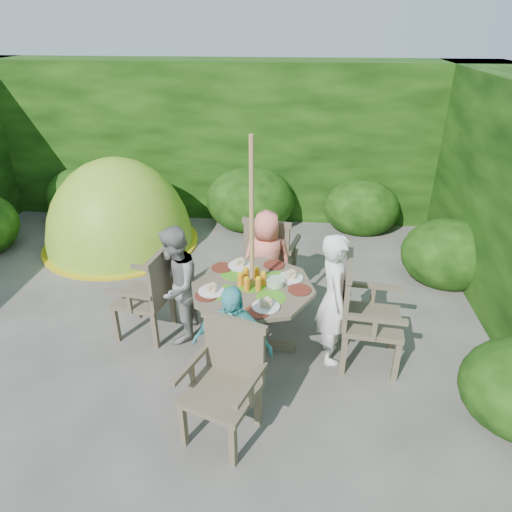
# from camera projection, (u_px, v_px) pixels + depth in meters

# --- Properties ---
(ground) EXTENTS (60.00, 60.00, 0.00)m
(ground) POSITION_uv_depth(u_px,v_px,m) (158.00, 348.00, 4.76)
(ground) COLOR #4B4843
(ground) RESTS_ON ground
(hedge_enclosure) EXTENTS (9.00, 9.00, 2.50)m
(hedge_enclosure) POSITION_uv_depth(u_px,v_px,m) (181.00, 192.00, 5.36)
(hedge_enclosure) COLOR black
(hedge_enclosure) RESTS_ON ground
(patio_table) EXTENTS (1.39, 1.39, 0.88)m
(patio_table) POSITION_uv_depth(u_px,v_px,m) (252.00, 295.00, 4.52)
(patio_table) COLOR #494030
(patio_table) RESTS_ON ground
(parasol_pole) EXTENTS (0.05, 0.05, 2.20)m
(parasol_pole) POSITION_uv_depth(u_px,v_px,m) (252.00, 252.00, 4.30)
(parasol_pole) COLOR olive
(parasol_pole) RESTS_ON ground
(garden_chair_right) EXTENTS (0.62, 0.68, 1.05)m
(garden_chair_right) POSITION_uv_depth(u_px,v_px,m) (363.00, 313.00, 4.35)
(garden_chair_right) COLOR #494030
(garden_chair_right) RESTS_ON ground
(garden_chair_left) EXTENTS (0.60, 0.65, 0.96)m
(garden_chair_left) POSITION_uv_depth(u_px,v_px,m) (150.00, 292.00, 4.76)
(garden_chair_left) COLOR #494030
(garden_chair_left) RESTS_ON ground
(garden_chair_back) EXTENTS (0.69, 0.64, 0.99)m
(garden_chair_back) POSITION_uv_depth(u_px,v_px,m) (270.00, 254.00, 5.51)
(garden_chair_back) COLOR #494030
(garden_chair_back) RESTS_ON ground
(garden_chair_front) EXTENTS (0.72, 0.67, 0.96)m
(garden_chair_front) POSITION_uv_depth(u_px,v_px,m) (226.00, 379.00, 3.61)
(garden_chair_front) COLOR #494030
(garden_chair_front) RESTS_ON ground
(child_right) EXTENTS (0.38, 0.53, 1.35)m
(child_right) POSITION_uv_depth(u_px,v_px,m) (334.00, 299.00, 4.35)
(child_right) COLOR white
(child_right) RESTS_ON ground
(child_left) EXTENTS (0.49, 0.63, 1.27)m
(child_left) POSITION_uv_depth(u_px,v_px,m) (176.00, 285.00, 4.66)
(child_left) COLOR gray
(child_left) RESTS_ON ground
(child_back) EXTENTS (0.65, 0.50, 1.19)m
(child_back) POSITION_uv_depth(u_px,v_px,m) (267.00, 260.00, 5.23)
(child_back) COLOR #FF8069
(child_back) RESTS_ON ground
(child_front) EXTENTS (0.73, 0.37, 1.19)m
(child_front) POSITION_uv_depth(u_px,v_px,m) (232.00, 347.00, 3.84)
(child_front) COLOR #54C4C5
(child_front) RESTS_ON ground
(dome_tent) EXTENTS (2.53, 2.53, 2.63)m
(dome_tent) POSITION_uv_depth(u_px,v_px,m) (122.00, 244.00, 6.98)
(dome_tent) COLOR #8AB623
(dome_tent) RESTS_ON ground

